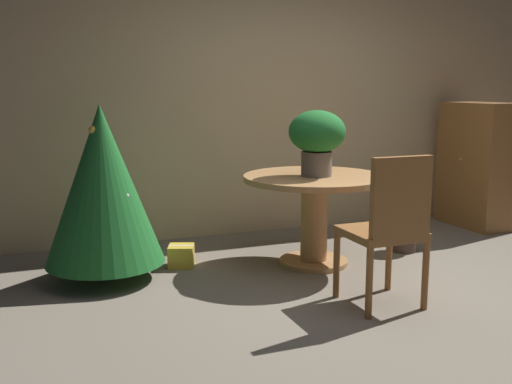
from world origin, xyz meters
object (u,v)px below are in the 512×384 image
object	(u,v)px
holiday_tree	(103,185)
wooden_cabinet	(478,165)
round_dining_table	(315,201)
gift_box_gold	(181,256)
potted_plant	(404,228)
wooden_chair_near	(389,224)
flower_vase	(317,136)

from	to	relation	value
holiday_tree	wooden_cabinet	size ratio (longest dim) A/B	1.03
round_dining_table	wooden_cabinet	bearing A→B (deg)	15.75
gift_box_gold	potted_plant	world-z (taller)	potted_plant
wooden_chair_near	holiday_tree	distance (m)	2.06
flower_vase	gift_box_gold	world-z (taller)	flower_vase
gift_box_gold	wooden_cabinet	bearing A→B (deg)	5.05
potted_plant	gift_box_gold	bearing A→B (deg)	171.86
wooden_chair_near	holiday_tree	world-z (taller)	holiday_tree
holiday_tree	wooden_cabinet	distance (m)	3.81
wooden_chair_near	gift_box_gold	world-z (taller)	wooden_chair_near
round_dining_table	wooden_chair_near	xyz separation A→B (m)	(0.00, -1.04, 0.04)
wooden_chair_near	flower_vase	bearing A→B (deg)	90.21
round_dining_table	wooden_cabinet	size ratio (longest dim) A/B	0.90
flower_vase	wooden_chair_near	size ratio (longest dim) A/B	0.51
round_dining_table	potted_plant	xyz separation A→B (m)	(0.91, 0.06, -0.31)
potted_plant	holiday_tree	bearing A→B (deg)	176.01
wooden_cabinet	potted_plant	world-z (taller)	wooden_cabinet
holiday_tree	gift_box_gold	size ratio (longest dim) A/B	5.13
gift_box_gold	potted_plant	bearing A→B (deg)	-8.14
round_dining_table	potted_plant	size ratio (longest dim) A/B	2.92
holiday_tree	potted_plant	bearing A→B (deg)	-3.99
wooden_chair_near	potted_plant	xyz separation A→B (m)	(0.91, 1.09, -0.35)
round_dining_table	wooden_chair_near	world-z (taller)	wooden_chair_near
gift_box_gold	potted_plant	size ratio (longest dim) A/B	0.65
holiday_tree	potted_plant	size ratio (longest dim) A/B	3.34
holiday_tree	gift_box_gold	bearing A→B (deg)	9.39
flower_vase	potted_plant	bearing A→B (deg)	5.71
round_dining_table	flower_vase	bearing A→B (deg)	-96.35
potted_plant	wooden_cabinet	bearing A→B (deg)	23.64
holiday_tree	gift_box_gold	xyz separation A→B (m)	(0.60, 0.10, -0.63)
round_dining_table	flower_vase	size ratio (longest dim) A/B	2.21
flower_vase	wooden_chair_near	distance (m)	1.11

